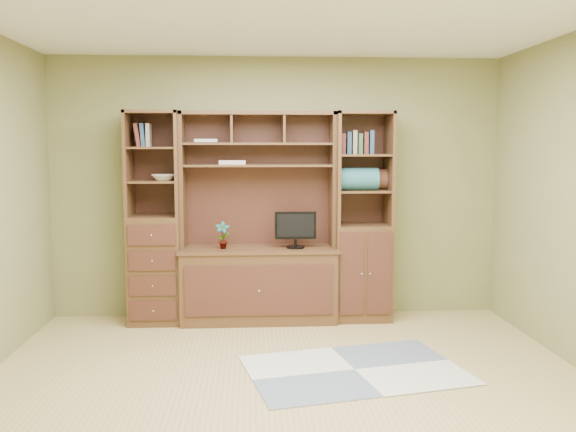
{
  "coord_description": "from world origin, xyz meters",
  "views": [
    {
      "loc": [
        -0.26,
        -4.15,
        1.69
      ],
      "look_at": [
        0.07,
        1.2,
        1.1
      ],
      "focal_mm": 38.0,
      "sensor_mm": 36.0,
      "label": 1
    }
  ],
  "objects": [
    {
      "name": "monitor",
      "position": [
        0.17,
        1.7,
        0.98
      ],
      "size": [
        0.4,
        0.18,
        0.49
      ],
      "primitive_type": "cube",
      "rotation": [
        0.0,
        0.0,
        -0.01
      ],
      "color": "black",
      "rests_on": "center_hutch"
    },
    {
      "name": "blanket_red",
      "position": [
        0.9,
        1.85,
        1.39
      ],
      "size": [
        0.37,
        0.2,
        0.2
      ],
      "primitive_type": "cube",
      "color": "brown",
      "rests_on": "right_tower"
    },
    {
      "name": "blanket_teal",
      "position": [
        0.78,
        1.73,
        1.4
      ],
      "size": [
        0.38,
        0.22,
        0.22
      ],
      "primitive_type": "cube",
      "color": "#286069",
      "rests_on": "right_tower"
    },
    {
      "name": "center_hutch",
      "position": [
        -0.19,
        1.73,
        1.02
      ],
      "size": [
        1.54,
        0.53,
        2.05
      ],
      "primitive_type": "cube",
      "color": "#4C301A",
      "rests_on": "ground"
    },
    {
      "name": "orchid",
      "position": [
        -0.54,
        1.7,
        0.86
      ],
      "size": [
        0.14,
        0.09,
        0.26
      ],
      "primitive_type": "imported",
      "color": "#9C4235",
      "rests_on": "center_hutch"
    },
    {
      "name": "room",
      "position": [
        0.0,
        0.0,
        1.3
      ],
      "size": [
        4.6,
        4.1,
        2.64
      ],
      "color": "tan",
      "rests_on": "ground"
    },
    {
      "name": "magazines",
      "position": [
        -0.44,
        1.82,
        1.56
      ],
      "size": [
        0.25,
        0.19,
        0.04
      ],
      "primitive_type": "cube",
      "color": "beige",
      "rests_on": "center_hutch"
    },
    {
      "name": "right_tower",
      "position": [
        0.84,
        1.77,
        1.02
      ],
      "size": [
        0.55,
        0.45,
        2.05
      ],
      "primitive_type": "cube",
      "color": "#4C301A",
      "rests_on": "ground"
    },
    {
      "name": "left_tower",
      "position": [
        -1.19,
        1.77,
        1.02
      ],
      "size": [
        0.5,
        0.45,
        2.05
      ],
      "primitive_type": "cube",
      "color": "#4C301A",
      "rests_on": "ground"
    },
    {
      "name": "rug",
      "position": [
        0.53,
        0.32,
        0.01
      ],
      "size": [
        1.8,
        1.39,
        0.01
      ],
      "primitive_type": "cube",
      "rotation": [
        0.0,
        0.0,
        0.21
      ],
      "color": "#9B9FA0",
      "rests_on": "ground"
    },
    {
      "name": "bowl",
      "position": [
        -1.09,
        1.77,
        1.42
      ],
      "size": [
        0.24,
        0.24,
        0.06
      ],
      "primitive_type": "imported",
      "color": "white",
      "rests_on": "left_tower"
    }
  ]
}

